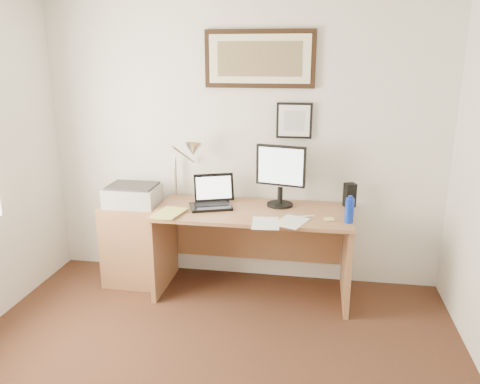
% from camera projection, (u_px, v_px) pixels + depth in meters
% --- Properties ---
extents(wall_back, '(3.50, 0.02, 2.50)m').
position_uv_depth(wall_back, '(242.00, 142.00, 4.09)').
color(wall_back, white).
rests_on(wall_back, ground).
extents(side_cabinet, '(0.50, 0.40, 0.73)m').
position_uv_depth(side_cabinet, '(135.00, 243.00, 4.17)').
color(side_cabinet, '#915F3D').
rests_on(side_cabinet, floor).
extents(water_bottle, '(0.07, 0.07, 0.19)m').
position_uv_depth(water_bottle, '(349.00, 210.00, 3.54)').
color(water_bottle, '#0D2BAD').
rests_on(water_bottle, desk).
extents(bottle_cap, '(0.03, 0.03, 0.02)m').
position_uv_depth(bottle_cap, '(350.00, 197.00, 3.51)').
color(bottle_cap, '#0D2BAD').
rests_on(bottle_cap, water_bottle).
extents(speaker, '(0.11, 0.11, 0.20)m').
position_uv_depth(speaker, '(350.00, 195.00, 3.93)').
color(speaker, black).
rests_on(speaker, desk).
extents(paper_sheet_a, '(0.23, 0.31, 0.00)m').
position_uv_depth(paper_sheet_a, '(266.00, 223.00, 3.55)').
color(paper_sheet_a, white).
rests_on(paper_sheet_a, desk).
extents(paper_sheet_b, '(0.29, 0.34, 0.00)m').
position_uv_depth(paper_sheet_b, '(291.00, 222.00, 3.57)').
color(paper_sheet_b, white).
rests_on(paper_sheet_b, desk).
extents(sticky_pad, '(0.09, 0.09, 0.01)m').
position_uv_depth(sticky_pad, '(329.00, 219.00, 3.62)').
color(sticky_pad, '#E5CC6C').
rests_on(sticky_pad, desk).
extents(marker_pen, '(0.14, 0.06, 0.02)m').
position_uv_depth(marker_pen, '(306.00, 216.00, 3.68)').
color(marker_pen, white).
rests_on(marker_pen, desk).
extents(book, '(0.25, 0.31, 0.02)m').
position_uv_depth(book, '(158.00, 212.00, 3.78)').
color(book, '#CBBE5F').
rests_on(book, desk).
extents(desk, '(1.60, 0.70, 0.75)m').
position_uv_depth(desk, '(254.00, 233.00, 4.00)').
color(desk, '#915F3D').
rests_on(desk, floor).
extents(laptop, '(0.40, 0.40, 0.26)m').
position_uv_depth(laptop, '(212.00, 200.00, 3.94)').
color(laptop, black).
rests_on(laptop, desk).
extents(lcd_monitor, '(0.42, 0.22, 0.52)m').
position_uv_depth(lcd_monitor, '(281.00, 173.00, 3.88)').
color(lcd_monitor, black).
rests_on(lcd_monitor, desk).
extents(printer, '(0.44, 0.34, 0.18)m').
position_uv_depth(printer, '(133.00, 195.00, 4.04)').
color(printer, '#ABABAE').
rests_on(printer, side_cabinet).
extents(desk_lamp, '(0.29, 0.27, 0.53)m').
position_uv_depth(desk_lamp, '(191.00, 152.00, 3.99)').
color(desk_lamp, silver).
rests_on(desk_lamp, desk).
extents(picture_large, '(0.92, 0.04, 0.47)m').
position_uv_depth(picture_large, '(260.00, 59.00, 3.84)').
color(picture_large, black).
rests_on(picture_large, wall_back).
extents(picture_small, '(0.30, 0.03, 0.30)m').
position_uv_depth(picture_small, '(294.00, 121.00, 3.94)').
color(picture_small, black).
rests_on(picture_small, wall_back).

